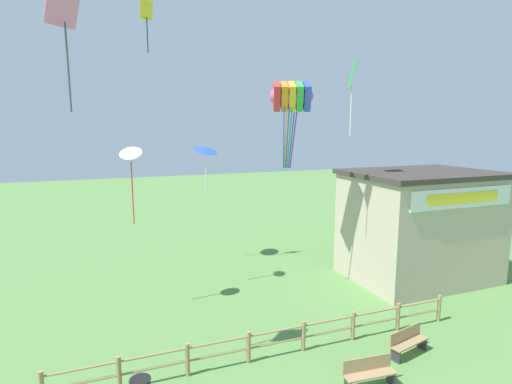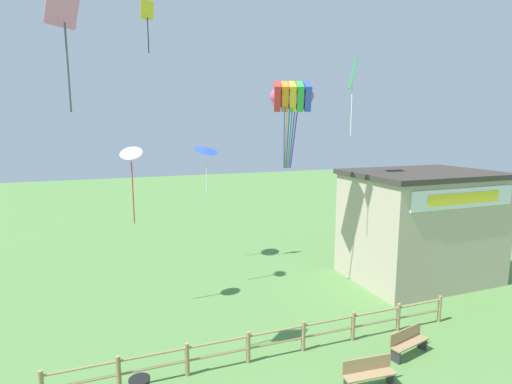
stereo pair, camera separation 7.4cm
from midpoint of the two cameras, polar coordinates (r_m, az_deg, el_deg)
wooden_fence at (r=14.39m, az=2.84°, el=-20.28°), size 14.32×0.14×1.08m
seaside_building at (r=22.06m, az=22.15°, el=-4.35°), size 7.14×5.27×5.54m
park_bench_near_fence at (r=13.47m, az=15.66°, el=-23.51°), size 1.64×0.53×0.90m
park_bench_by_building at (r=15.44m, az=20.74°, el=-19.27°), size 1.66×0.76×0.90m
kite_rainbow_parafoil at (r=18.08m, az=4.97°, el=13.40°), size 2.29×1.94×3.85m
kite_green_diamond at (r=19.40m, az=13.44°, el=15.11°), size 0.65×0.96×3.42m
kite_pink_diamond at (r=12.29m, az=-25.88°, el=21.93°), size 0.99×0.95×3.42m
kite_yellow_diamond at (r=21.60m, az=-15.46°, el=22.96°), size 0.66×0.39×2.38m
kite_blue_delta at (r=22.44m, az=-7.33°, el=5.86°), size 1.71×1.68×2.91m
kite_white_delta at (r=16.86m, az=-17.58°, el=4.83°), size 1.12×1.06×3.20m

